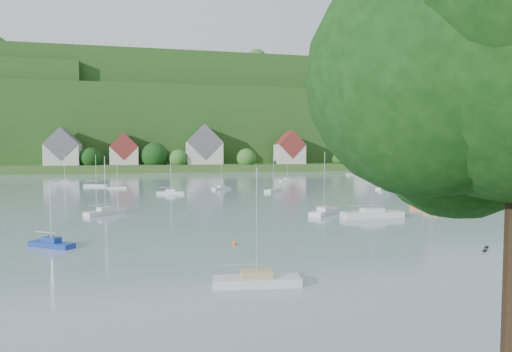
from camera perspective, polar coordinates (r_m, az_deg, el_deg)
The scene contains 18 objects.
far_shore_strip at distance 215.24m, azimuth -8.32°, elevation 1.21°, with size 600.00×60.00×3.00m, color #29511E.
forested_ridge at distance 283.87m, azimuth -9.30°, elevation 6.03°, with size 620.00×181.22×69.89m.
village_building_0 at distance 205.30m, azimuth -23.58°, elevation 3.10°, with size 14.00×10.40×16.00m.
village_building_1 at distance 204.01m, azimuth -16.55°, elevation 3.03°, with size 12.00×9.36×14.00m.
village_building_2 at distance 203.58m, azimuth -6.68°, elevation 3.57°, with size 16.00×11.44×18.00m.
village_building_3 at distance 209.52m, azimuth 4.34°, elevation 3.35°, with size 13.00×10.40×15.50m.
village_building_4 at distance 230.25m, azimuth 14.84°, elevation 3.28°, with size 15.00×10.40×16.50m.
near_sailboat_1 at distance 47.50m, azimuth -24.82°, elevation -7.84°, with size 4.72×3.80×6.47m.
near_sailboat_2 at distance 31.33m, azimuth 0.08°, elevation -13.18°, with size 6.21×2.38×8.17m.
near_sailboat_3 at distance 65.38m, azimuth 8.76°, elevation -4.51°, with size 6.07×6.14×9.11m.
near_sailboat_4 at distance 63.67m, azimuth 14.71°, elevation -4.72°, with size 8.59×2.52×11.54m.
near_sailboat_5 at distance 75.12m, azimuth 21.61°, elevation -3.70°, with size 5.12×5.96×8.34m.
near_sailboat_6 at distance 68.38m, azimuth -18.79°, elevation -4.32°, with size 5.88×5.43×8.45m.
mooring_buoy_0 at distance 44.34m, azimuth -2.81°, elevation -8.83°, with size 0.45×0.45×0.45m, color orange.
mooring_buoy_2 at distance 63.68m, azimuth 14.30°, elevation -5.21°, with size 0.39×0.39×0.39m, color orange.
mooring_buoy_3 at distance 66.53m, azimuth 14.24°, elevation -4.84°, with size 0.41×0.41×0.41m, color orange.
duck_pair at distance 47.22m, azimuth 27.44°, elevation -8.33°, with size 1.64×1.47×0.31m.
far_sailboat_cluster at distance 132.52m, azimuth -1.85°, elevation -0.55°, with size 211.28×65.82×8.71m.
Camera 1 is at (-15.78, -14.51, 9.34)m, focal length 31.09 mm.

